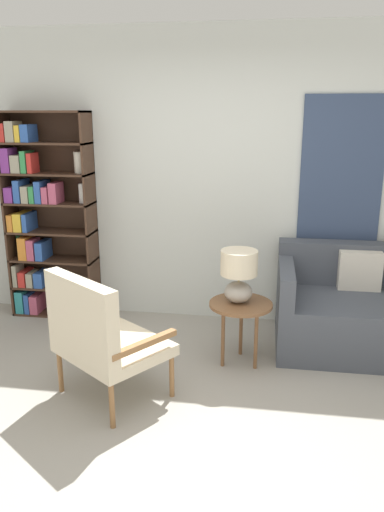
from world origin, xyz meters
TOP-DOWN VIEW (x-y plane):
  - ground_plane at (0.00, 0.00)m, footprint 14.00×14.00m
  - wall_back at (0.07, 2.03)m, footprint 6.40×0.08m
  - bookshelf at (-1.66, 1.85)m, footprint 0.83×0.30m
  - armchair at (-0.61, 0.38)m, footprint 0.92×0.90m
  - side_table at (0.31, 1.08)m, footprint 0.50×0.50m
  - table_lamp at (0.29, 1.10)m, footprint 0.29×0.29m

SIDE VIEW (x-z plane):
  - ground_plane at x=0.00m, z-range 0.00..0.00m
  - side_table at x=0.31m, z-range 0.20..0.72m
  - armchair at x=-0.61m, z-range 0.05..0.98m
  - table_lamp at x=0.29m, z-range 0.55..0.97m
  - bookshelf at x=-1.66m, z-range 0.01..1.97m
  - wall_back at x=0.07m, z-range 0.00..2.70m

